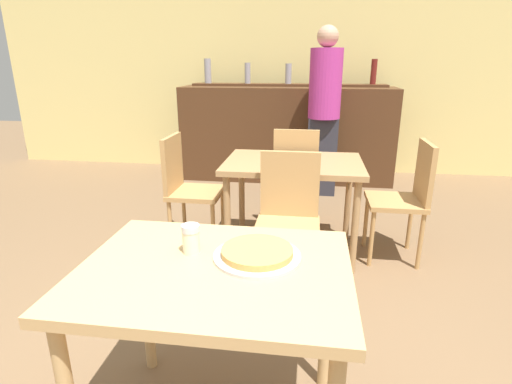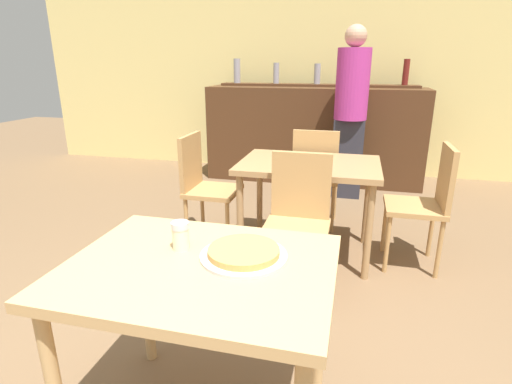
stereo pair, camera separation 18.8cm
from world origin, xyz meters
TOP-DOWN VIEW (x-y plane):
  - wall_back at (0.00, 4.26)m, footprint 8.00×0.05m
  - dining_table_near at (0.00, 0.00)m, footprint 0.96×0.74m
  - dining_table_far at (0.19, 1.68)m, footprint 1.02×0.72m
  - bar_counter at (0.00, 3.75)m, footprint 2.60×0.56m
  - bar_back_shelf at (-0.04, 3.89)m, footprint 2.39×0.24m
  - chair_far_side_front at (0.19, 1.15)m, footprint 0.40×0.40m
  - chair_far_side_back at (0.19, 2.21)m, footprint 0.40×0.40m
  - chair_far_side_left at (-0.65, 1.68)m, footprint 0.40×0.40m
  - chair_far_side_right at (1.03, 1.68)m, footprint 0.40×0.40m
  - pizza_tray at (0.14, 0.09)m, footprint 0.32×0.32m
  - cheese_shaker at (-0.11, 0.09)m, footprint 0.07×0.07m
  - person_standing at (0.44, 3.17)m, footprint 0.34×0.34m

SIDE VIEW (x-z plane):
  - chair_far_side_front at x=0.19m, z-range 0.07..0.97m
  - chair_far_side_back at x=0.19m, z-range 0.07..0.97m
  - chair_far_side_left at x=-0.65m, z-range 0.07..0.97m
  - chair_far_side_right at x=1.03m, z-range 0.07..0.97m
  - bar_counter at x=0.00m, z-range 0.00..1.14m
  - dining_table_far at x=0.19m, z-range 0.28..1.01m
  - dining_table_near at x=0.00m, z-range 0.28..1.03m
  - pizza_tray at x=0.14m, z-range 0.75..0.78m
  - cheese_shaker at x=-0.11m, z-range 0.75..0.86m
  - person_standing at x=0.44m, z-range 0.08..1.87m
  - bar_back_shelf at x=-0.04m, z-range 1.04..1.37m
  - wall_back at x=0.00m, z-range 0.00..2.80m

